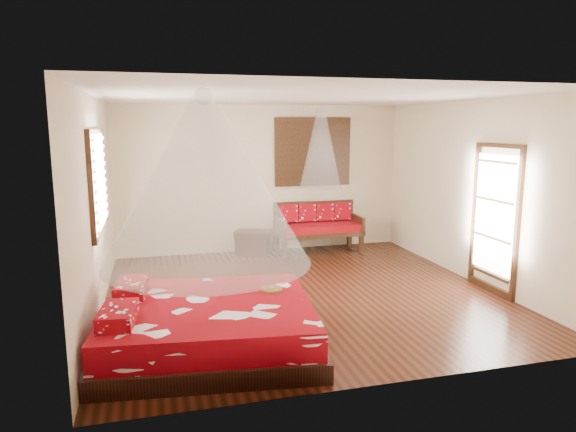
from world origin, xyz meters
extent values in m
cube|color=black|center=(0.00, 0.00, -0.01)|extent=(5.50, 5.50, 0.02)
cube|color=white|center=(0.00, 0.00, 2.81)|extent=(5.50, 5.50, 0.02)
cube|color=beige|center=(-2.76, 0.00, 1.40)|extent=(0.02, 5.50, 2.80)
cube|color=beige|center=(2.76, 0.00, 1.40)|extent=(0.02, 5.50, 2.80)
cube|color=beige|center=(0.00, 2.76, 1.40)|extent=(5.50, 0.02, 2.80)
cube|color=beige|center=(0.00, -2.76, 1.40)|extent=(5.50, 0.02, 2.80)
cube|color=black|center=(-1.50, -1.48, 0.10)|extent=(2.52, 2.33, 0.20)
cube|color=maroon|center=(-1.50, -1.48, 0.35)|extent=(2.41, 2.22, 0.30)
cube|color=maroon|center=(-2.42, -1.82, 0.58)|extent=(0.40, 0.64, 0.15)
cube|color=maroon|center=(-2.32, -0.95, 0.58)|extent=(0.40, 0.64, 0.15)
cube|color=black|center=(0.26, 2.00, 0.21)|extent=(0.08, 0.08, 0.42)
cube|color=black|center=(1.77, 2.00, 0.21)|extent=(0.08, 0.08, 0.42)
cube|color=black|center=(0.26, 2.60, 0.21)|extent=(0.08, 0.08, 0.42)
cube|color=black|center=(1.77, 2.60, 0.21)|extent=(0.08, 0.08, 0.42)
cube|color=black|center=(1.02, 2.30, 0.38)|extent=(1.63, 0.72, 0.08)
cube|color=maroon|center=(1.02, 2.30, 0.49)|extent=(1.57, 0.66, 0.14)
cube|color=black|center=(1.02, 2.62, 0.67)|extent=(1.63, 0.06, 0.55)
cube|color=black|center=(0.24, 2.30, 0.54)|extent=(0.06, 0.72, 0.30)
cube|color=black|center=(1.79, 2.30, 0.54)|extent=(0.06, 0.72, 0.30)
cube|color=maroon|center=(0.47, 2.50, 0.73)|extent=(0.34, 0.19, 0.36)
cube|color=maroon|center=(0.84, 2.50, 0.73)|extent=(0.34, 0.19, 0.36)
cube|color=maroon|center=(1.20, 2.50, 0.73)|extent=(0.34, 0.19, 0.36)
cube|color=maroon|center=(1.56, 2.50, 0.73)|extent=(0.34, 0.19, 0.36)
cube|color=black|center=(-0.25, 2.45, 0.20)|extent=(0.72, 0.63, 0.40)
cube|color=black|center=(-0.25, 2.45, 0.42)|extent=(0.77, 0.68, 0.05)
cube|color=black|center=(1.02, 2.72, 1.90)|extent=(1.52, 0.06, 1.32)
cube|color=black|center=(1.02, 2.71, 1.90)|extent=(1.35, 0.04, 1.10)
cube|color=black|center=(-2.72, 0.20, 1.70)|extent=(0.08, 1.74, 1.34)
cube|color=beige|center=(-2.68, 0.20, 1.70)|extent=(0.04, 1.54, 1.10)
cube|color=black|center=(2.72, -0.60, 1.05)|extent=(0.08, 1.02, 2.16)
cube|color=white|center=(2.70, -0.60, 1.15)|extent=(0.03, 0.82, 1.70)
cylinder|color=brown|center=(-0.74, -1.23, 0.52)|extent=(0.26, 0.26, 0.03)
cone|color=white|center=(-1.50, -1.48, 1.85)|extent=(2.21, 2.21, 1.80)
cone|color=white|center=(1.02, 2.25, 2.00)|extent=(0.78, 0.78, 1.50)
camera|label=1|loc=(-2.05, -6.85, 2.41)|focal=32.00mm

